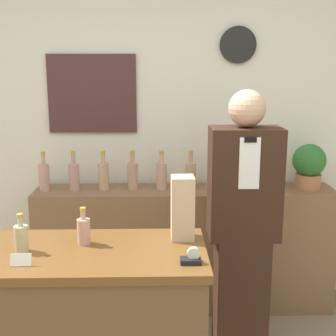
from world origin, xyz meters
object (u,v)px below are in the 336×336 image
at_px(potted_plant, 309,165).
at_px(paper_bag, 183,208).
at_px(tape_dispenser, 192,258).
at_px(shopkeeper, 243,228).

height_order(potted_plant, paper_bag, paper_bag).
height_order(potted_plant, tape_dispenser, potted_plant).
height_order(paper_bag, tape_dispenser, paper_bag).
relative_size(paper_bag, tape_dispenser, 3.51).
relative_size(shopkeeper, paper_bag, 5.33).
height_order(shopkeeper, paper_bag, shopkeeper).
distance_m(potted_plant, paper_bag, 1.47).
bearing_deg(shopkeeper, paper_bag, -127.14).
distance_m(shopkeeper, potted_plant, 0.85).
distance_m(shopkeeper, tape_dispenser, 0.93).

